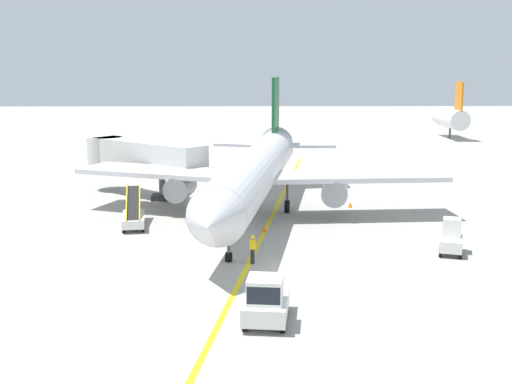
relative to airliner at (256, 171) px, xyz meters
The scene contains 12 objects.
ground_plane 14.13m from the airliner, 82.89° to the right, with size 300.00×300.00×0.00m, color #9E9B93.
taxi_line_yellow 9.26m from the airliner, 90.54° to the right, with size 0.30×80.00×0.01m, color yellow.
airliner is the anchor object (origin of this frame).
jet_bridge 13.02m from the airliner, 141.66° to the left, with size 11.36×10.17×4.85m.
pushback_tug 21.29m from the airliner, 89.78° to the right, with size 2.30×3.79×2.20m.
baggage_tug_near_wing 15.75m from the airliner, 41.75° to the right, with size 1.96×2.68×2.10m.
belt_loader_forward_hold 9.72m from the airliner, 158.00° to the right, with size 2.04×5.14×2.59m.
ground_crew_marshaller 12.58m from the airliner, 91.92° to the right, with size 0.36×0.24×1.70m.
safety_cone_nose_left 5.55m from the airliner, 142.52° to the right, with size 0.36×0.36×0.44m, color orange.
safety_cone_nose_right 5.84m from the airliner, 84.68° to the right, with size 0.36×0.36×0.44m, color orange.
safety_cone_wingtip_left 8.69m from the airliner, 20.63° to the left, with size 0.36×0.36×0.44m, color orange.
distant_aircraft_mid_left 62.07m from the airliner, 59.97° to the left, with size 3.00×10.10×8.80m.
Camera 1 is at (-2.47, -35.26, 11.18)m, focal length 46.53 mm.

